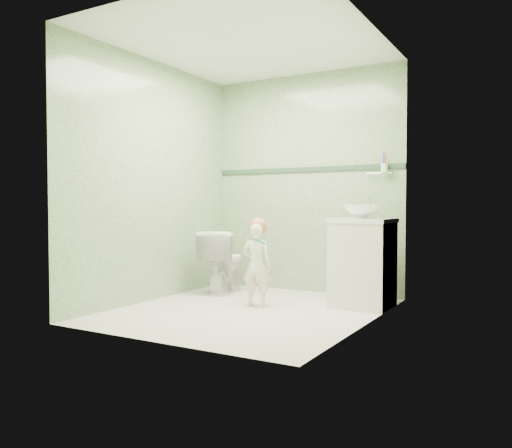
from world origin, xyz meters
The scene contains 12 objects.
ground centered at (0.00, 0.00, 0.00)m, with size 2.50×2.50×0.00m, color silver.
room_shell centered at (0.00, 0.00, 1.20)m, with size 2.50×2.54×2.40m.
trim_stripe centered at (0.00, 1.24, 1.35)m, with size 2.20×0.02×0.05m, color #2E4B34.
vanity centered at (0.84, 0.70, 0.40)m, with size 0.52×0.50×0.80m, color silver.
counter centered at (0.84, 0.70, 0.81)m, with size 0.54×0.52×0.04m, color white.
basin centered at (0.84, 0.70, 0.89)m, with size 0.37×0.37×0.13m, color white.
faucet centered at (0.84, 0.89, 0.97)m, with size 0.03×0.13×0.18m.
cup_holder centered at (0.89, 1.18, 1.33)m, with size 0.26×0.07×0.21m.
toilet centered at (-0.74, 0.72, 0.34)m, with size 0.38×0.67×0.68m, color white.
toddler centered at (-0.03, 0.21, 0.39)m, with size 0.29×0.19×0.78m, color white.
hair_cap centered at (-0.03, 0.24, 0.75)m, with size 0.17×0.17×0.17m, color #B46546.
teal_toothbrush centered at (0.06, 0.10, 0.63)m, with size 0.11×0.14×0.08m.
Camera 1 is at (2.37, -3.97, 0.95)m, focal length 36.16 mm.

